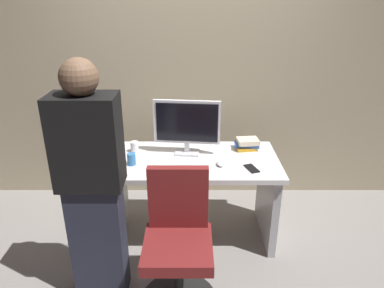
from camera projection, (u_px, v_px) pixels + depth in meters
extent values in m
plane|color=gray|center=(192.00, 233.00, 3.15)|extent=(9.00, 9.00, 0.00)
cube|color=tan|center=(192.00, 47.00, 3.30)|extent=(6.40, 0.10, 3.00)
cube|color=white|center=(192.00, 161.00, 2.88)|extent=(1.39, 0.72, 0.04)
cube|color=#B2B2B7|center=(117.00, 200.00, 3.02)|extent=(0.06, 0.64, 0.69)
cube|color=#B2B2B7|center=(267.00, 200.00, 3.02)|extent=(0.06, 0.64, 0.69)
cylinder|color=black|center=(178.00, 277.00, 2.36)|extent=(0.05, 0.05, 0.39)
cube|color=maroon|center=(178.00, 248.00, 2.26)|extent=(0.44, 0.44, 0.08)
cube|color=maroon|center=(178.00, 197.00, 2.34)|extent=(0.40, 0.06, 0.44)
cube|color=#262838|center=(99.00, 240.00, 2.39)|extent=(0.34, 0.20, 0.85)
cube|color=black|center=(87.00, 142.00, 2.11)|extent=(0.40, 0.24, 0.58)
sphere|color=brown|center=(79.00, 77.00, 1.96)|extent=(0.22, 0.22, 0.22)
cube|color=silver|center=(187.00, 152.00, 2.96)|extent=(0.21, 0.16, 0.02)
cube|color=silver|center=(187.00, 147.00, 2.94)|extent=(0.04, 0.03, 0.08)
cube|color=silver|center=(187.00, 122.00, 2.86)|extent=(0.54, 0.08, 0.36)
cube|color=black|center=(187.00, 123.00, 2.84)|extent=(0.49, 0.06, 0.32)
cube|color=white|center=(179.00, 166.00, 2.73)|extent=(0.43, 0.13, 0.02)
ellipsoid|color=white|center=(221.00, 163.00, 2.75)|extent=(0.06, 0.10, 0.03)
cylinder|color=#3372B2|center=(131.00, 159.00, 2.75)|extent=(0.07, 0.07, 0.09)
cylinder|color=silver|center=(135.00, 147.00, 2.98)|extent=(0.07, 0.07, 0.09)
cube|color=gold|center=(246.00, 148.00, 3.04)|extent=(0.19, 0.15, 0.03)
cube|color=#3359A5|center=(247.00, 145.00, 3.03)|extent=(0.22, 0.13, 0.03)
cube|color=beige|center=(248.00, 141.00, 3.02)|extent=(0.19, 0.16, 0.04)
cube|color=black|center=(252.00, 168.00, 2.70)|extent=(0.11, 0.16, 0.01)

